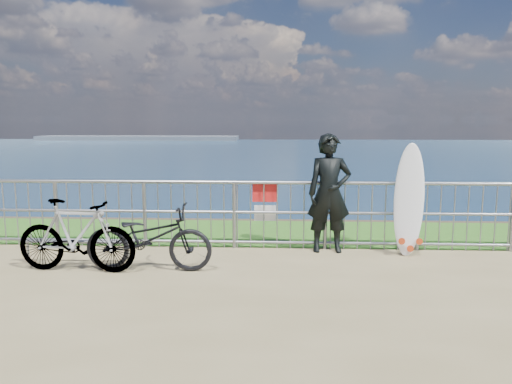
# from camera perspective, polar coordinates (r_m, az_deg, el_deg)

# --- Properties ---
(grass_strip) EXTENTS (120.00, 120.00, 0.00)m
(grass_strip) POSITION_cam_1_polar(r_m,az_deg,el_deg) (9.41, 1.18, -4.67)
(grass_strip) COLOR #2A621B
(grass_strip) RESTS_ON ground
(seascape) EXTENTS (260.00, 260.00, 5.00)m
(seascape) POSITION_cam_1_polar(r_m,az_deg,el_deg) (160.25, -13.15, 5.84)
(seascape) COLOR brown
(seascape) RESTS_ON ground
(railing) EXTENTS (10.06, 0.10, 1.13)m
(railing) POSITION_cam_1_polar(r_m,az_deg,el_deg) (8.22, 1.10, -2.51)
(railing) COLOR gray
(railing) RESTS_ON ground
(surfer) EXTENTS (0.71, 0.49, 1.90)m
(surfer) POSITION_cam_1_polar(r_m,az_deg,el_deg) (8.04, 8.37, -0.15)
(surfer) COLOR black
(surfer) RESTS_ON ground
(surfboard) EXTENTS (0.57, 0.54, 1.77)m
(surfboard) POSITION_cam_1_polar(r_m,az_deg,el_deg) (8.19, 17.08, -1.24)
(surfboard) COLOR white
(surfboard) RESTS_ON ground
(bicycle_near) EXTENTS (1.80, 0.64, 0.94)m
(bicycle_near) POSITION_cam_1_polar(r_m,az_deg,el_deg) (7.20, -12.16, -5.13)
(bicycle_near) COLOR black
(bicycle_near) RESTS_ON ground
(bicycle_far) EXTENTS (1.75, 0.62, 1.03)m
(bicycle_far) POSITION_cam_1_polar(r_m,az_deg,el_deg) (7.41, -19.85, -4.71)
(bicycle_far) COLOR black
(bicycle_far) RESTS_ON ground
(bike_rack) EXTENTS (1.71, 0.05, 0.36)m
(bike_rack) POSITION_cam_1_polar(r_m,az_deg,el_deg) (7.85, -19.75, -5.66)
(bike_rack) COLOR gray
(bike_rack) RESTS_ON ground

